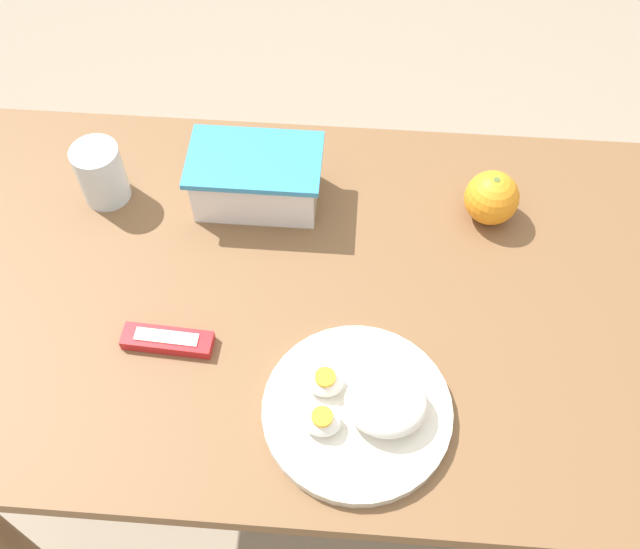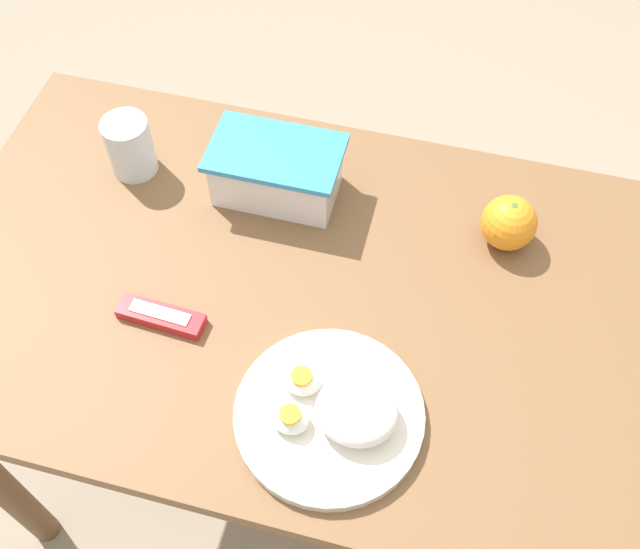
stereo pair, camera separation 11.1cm
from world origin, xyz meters
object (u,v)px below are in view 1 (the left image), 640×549
Objects in this scene: orange_fruit at (492,198)px; drinking_glass at (101,173)px; rice_plate at (363,408)px; food_container at (256,181)px; candy_bar at (168,340)px.

drinking_glass reaches higher than orange_fruit.
drinking_glass reaches higher than rice_plate.
orange_fruit is (0.37, -0.01, -0.00)m from food_container.
drinking_glass reaches higher than food_container.
orange_fruit is 0.54m from candy_bar.
orange_fruit is 0.62m from drinking_glass.
rice_plate is at bearing -62.96° from food_container.
candy_bar is at bearing -60.55° from drinking_glass.
food_container is 1.58× the size of candy_bar.
drinking_glass reaches higher than candy_bar.
food_container is 0.81× the size of rice_plate.
rice_plate is at bearing -117.19° from orange_fruit.
drinking_glass is (-0.44, 0.36, 0.03)m from rice_plate.
rice_plate is 0.56m from drinking_glass.
food_container is at bearing 117.04° from rice_plate.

